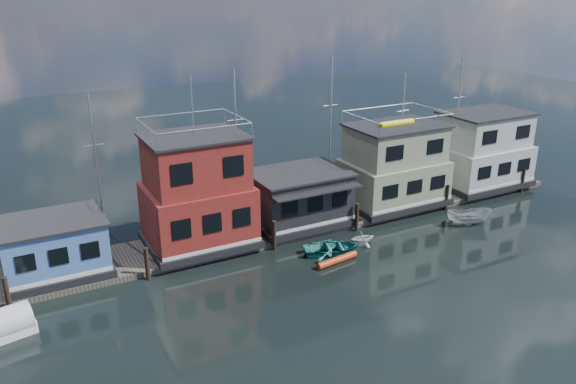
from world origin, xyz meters
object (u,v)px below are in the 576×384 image
houseboat_white (482,151)px  dinghy_white (362,238)px  houseboat_red (197,194)px  houseboat_blue (55,247)px  houseboat_dark (299,197)px  dinghy_teal (332,248)px  red_kayak (337,260)px  houseboat_green (394,166)px  motorboat (469,217)px

houseboat_white → dinghy_white: houseboat_white is taller
houseboat_red → dinghy_white: bearing=-25.3°
houseboat_blue → houseboat_dark: 17.50m
houseboat_blue → dinghy_white: (20.01, -4.97, -1.70)m
houseboat_blue → dinghy_teal: (17.32, -5.19, -1.79)m
houseboat_dark → houseboat_blue: bearing=179.9°
houseboat_red → red_kayak: bearing=-42.2°
dinghy_teal → dinghy_white: 2.70m
houseboat_green → houseboat_white: (10.00, -0.00, -0.01)m
houseboat_blue → houseboat_dark: houseboat_dark is taller
houseboat_white → red_kayak: houseboat_white is taller
motorboat → houseboat_green: bearing=50.4°
houseboat_white → dinghy_white: 17.49m
dinghy_teal → houseboat_dark: bearing=15.0°
dinghy_teal → red_kayak: (-0.51, -1.43, -0.18)m
houseboat_blue → houseboat_white: houseboat_white is taller
houseboat_dark → houseboat_green: houseboat_green is taller
motorboat → houseboat_dark: bearing=88.1°
houseboat_blue → houseboat_dark: bearing=-0.1°
houseboat_green → red_kayak: 12.20m
motorboat → red_kayak: 12.59m
houseboat_white → dinghy_teal: size_ratio=2.09×
motorboat → dinghy_white: 9.41m
dinghy_teal → dinghy_white: bearing=-68.2°
houseboat_blue → houseboat_white: (36.50, 0.00, 1.33)m
houseboat_green → dinghy_teal: size_ratio=2.09×
houseboat_red → red_kayak: 10.59m
houseboat_red → dinghy_white: houseboat_red is taller
houseboat_blue → red_kayak: bearing=-21.5°
houseboat_dark → houseboat_white: (19.00, 0.02, 1.12)m
houseboat_dark → motorboat: bearing=-26.6°
houseboat_blue → houseboat_green: 26.53m
motorboat → houseboat_red: bearing=98.0°
houseboat_green → dinghy_teal: houseboat_green is taller
dinghy_teal → houseboat_green: bearing=-43.5°
motorboat → red_kayak: (-12.56, -0.67, -0.44)m
motorboat → dinghy_teal: 12.08m
houseboat_red → houseboat_green: size_ratio=1.41×
houseboat_white → dinghy_teal: houseboat_white is taller
houseboat_green → motorboat: size_ratio=2.41×
houseboat_white → motorboat: houseboat_white is taller
houseboat_green → motorboat: bearing=-64.3°
houseboat_blue → houseboat_green: bearing=0.0°
houseboat_white → dinghy_teal: 20.12m
houseboat_white → houseboat_green: bearing=180.0°
houseboat_red → houseboat_green: bearing=0.0°
houseboat_green → houseboat_white: 10.00m
houseboat_green → red_kayak: bearing=-145.7°
houseboat_blue → red_kayak: (16.80, -6.62, -1.97)m
houseboat_blue → houseboat_dark: size_ratio=0.86×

